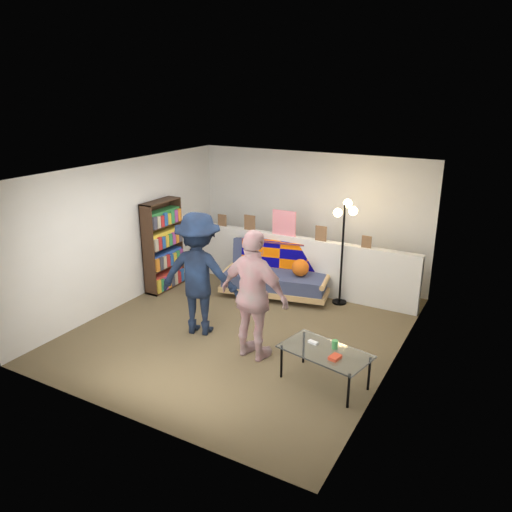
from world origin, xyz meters
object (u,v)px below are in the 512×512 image
(person_right, at_px, (254,296))
(floor_lamp, at_px, (344,231))
(bookshelf, at_px, (163,248))
(person_left, at_px, (199,274))
(futon_sofa, at_px, (278,274))
(coffee_table, at_px, (326,353))

(person_right, bearing_deg, floor_lamp, -92.36)
(bookshelf, xyz_separation_m, person_left, (1.56, -1.09, 0.16))
(futon_sofa, bearing_deg, person_left, -101.34)
(futon_sofa, distance_m, person_left, 1.95)
(floor_lamp, height_order, person_left, person_left)
(floor_lamp, bearing_deg, person_left, -126.03)
(bookshelf, distance_m, person_right, 2.96)
(futon_sofa, xyz_separation_m, bookshelf, (-1.93, -0.75, 0.39))
(floor_lamp, distance_m, person_left, 2.53)
(futon_sofa, height_order, person_left, person_left)
(coffee_table, relative_size, floor_lamp, 0.66)
(bookshelf, xyz_separation_m, floor_lamp, (3.04, 0.94, 0.50))
(bookshelf, xyz_separation_m, coffee_table, (3.72, -1.51, -0.34))
(futon_sofa, bearing_deg, person_right, -71.53)
(bookshelf, bearing_deg, futon_sofa, 21.28)
(person_right, bearing_deg, person_left, -6.38)
(person_right, bearing_deg, coffee_table, 179.53)
(bookshelf, distance_m, floor_lamp, 3.22)
(coffee_table, xyz_separation_m, person_right, (-1.08, 0.15, 0.47))
(futon_sofa, distance_m, floor_lamp, 1.43)
(coffee_table, xyz_separation_m, floor_lamp, (-0.68, 2.45, 0.84))
(coffee_table, height_order, person_left, person_left)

